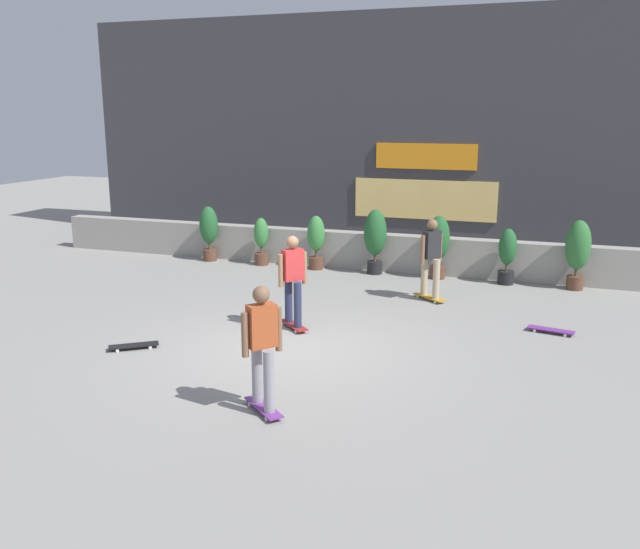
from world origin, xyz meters
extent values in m
plane|color=gray|center=(0.00, 0.00, 0.00)|extent=(48.00, 48.00, 0.00)
cube|color=gray|center=(0.00, 6.00, 0.45)|extent=(18.00, 0.40, 0.90)
cube|color=#38383D|center=(0.00, 10.00, 3.25)|extent=(20.00, 2.00, 6.50)
cube|color=orange|center=(0.50, 8.96, 2.60)|extent=(2.80, 0.08, 0.70)
cube|color=#F2CC72|center=(0.50, 8.97, 1.40)|extent=(4.00, 0.06, 1.10)
cylinder|color=brown|center=(-4.47, 5.55, 0.15)|extent=(0.36, 0.36, 0.30)
cylinder|color=brown|center=(-4.47, 5.55, 0.38)|extent=(0.06, 0.06, 0.15)
ellipsoid|color=#235B2D|center=(-4.47, 5.55, 0.94)|extent=(0.48, 0.48, 0.98)
cylinder|color=brown|center=(-2.99, 5.55, 0.15)|extent=(0.36, 0.36, 0.30)
cylinder|color=brown|center=(-2.99, 5.55, 0.38)|extent=(0.06, 0.06, 0.15)
ellipsoid|color=#387F3D|center=(-2.99, 5.55, 0.83)|extent=(0.37, 0.37, 0.75)
cylinder|color=brown|center=(-1.51, 5.55, 0.15)|extent=(0.36, 0.36, 0.30)
cylinder|color=brown|center=(-1.51, 5.55, 0.38)|extent=(0.06, 0.06, 0.15)
ellipsoid|color=#387F3D|center=(-1.51, 5.55, 0.89)|extent=(0.43, 0.43, 0.88)
cylinder|color=black|center=(-0.02, 5.55, 0.15)|extent=(0.36, 0.36, 0.30)
cylinder|color=brown|center=(-0.02, 5.55, 0.38)|extent=(0.06, 0.06, 0.15)
ellipsoid|color=#235B2D|center=(-0.02, 5.55, 1.00)|extent=(0.54, 0.54, 1.10)
cylinder|color=brown|center=(1.49, 5.55, 0.15)|extent=(0.36, 0.36, 0.30)
cylinder|color=brown|center=(1.49, 5.55, 0.38)|extent=(0.06, 0.06, 0.15)
ellipsoid|color=#235B2D|center=(1.49, 5.55, 0.97)|extent=(0.51, 0.51, 1.03)
cylinder|color=black|center=(3.05, 5.55, 0.15)|extent=(0.36, 0.36, 0.30)
cylinder|color=brown|center=(3.05, 5.55, 0.38)|extent=(0.06, 0.06, 0.15)
ellipsoid|color=#235B2D|center=(3.05, 5.55, 0.86)|extent=(0.40, 0.40, 0.82)
cylinder|color=brown|center=(4.52, 5.55, 0.15)|extent=(0.36, 0.36, 0.30)
cylinder|color=brown|center=(4.52, 5.55, 0.38)|extent=(0.06, 0.06, 0.15)
ellipsoid|color=#2D6B33|center=(4.52, 5.55, 0.99)|extent=(0.53, 0.53, 1.09)
cube|color=maroon|center=(-0.32, 0.95, 0.07)|extent=(0.73, 0.68, 0.02)
cylinder|color=silver|center=(-0.07, 0.84, 0.03)|extent=(0.06, 0.06, 0.06)
cylinder|color=silver|center=(-0.18, 0.72, 0.03)|extent=(0.06, 0.06, 0.06)
cylinder|color=silver|center=(-0.46, 1.18, 0.03)|extent=(0.06, 0.06, 0.06)
cylinder|color=silver|center=(-0.57, 1.06, 0.03)|extent=(0.06, 0.06, 0.06)
cylinder|color=#282D4C|center=(-0.19, 0.83, 0.49)|extent=(0.14, 0.14, 0.82)
cylinder|color=#282D4C|center=(-0.45, 1.07, 0.49)|extent=(0.14, 0.14, 0.82)
cube|color=red|center=(-0.32, 0.95, 1.18)|extent=(0.39, 0.40, 0.56)
sphere|color=#9E7051|center=(-0.32, 0.95, 1.59)|extent=(0.22, 0.22, 0.22)
cylinder|color=#9E7051|center=(-0.16, 1.13, 1.10)|extent=(0.09, 0.09, 0.58)
cylinder|color=#9E7051|center=(-0.48, 0.77, 1.10)|extent=(0.09, 0.09, 0.58)
cube|color=#72338C|center=(0.59, -2.43, 0.07)|extent=(0.73, 0.68, 0.02)
cylinder|color=silver|center=(0.34, -2.32, 0.03)|extent=(0.06, 0.06, 0.06)
cylinder|color=silver|center=(0.45, -2.20, 0.03)|extent=(0.06, 0.06, 0.06)
cylinder|color=silver|center=(0.73, -2.66, 0.03)|extent=(0.06, 0.06, 0.06)
cylinder|color=silver|center=(0.84, -2.54, 0.03)|extent=(0.06, 0.06, 0.06)
cylinder|color=gray|center=(0.45, -2.31, 0.49)|extent=(0.14, 0.14, 0.82)
cylinder|color=gray|center=(0.73, -2.55, 0.49)|extent=(0.14, 0.14, 0.82)
cube|color=#B24C26|center=(0.59, -2.43, 1.18)|extent=(0.39, 0.40, 0.56)
sphere|color=brown|center=(0.59, -2.43, 1.59)|extent=(0.22, 0.22, 0.22)
cylinder|color=brown|center=(0.44, -2.61, 1.10)|extent=(0.09, 0.09, 0.58)
cylinder|color=brown|center=(0.74, -2.26, 1.10)|extent=(0.09, 0.09, 0.58)
cube|color=#BF8C26|center=(1.66, 3.63, 0.07)|extent=(0.76, 0.64, 0.02)
cylinder|color=silver|center=(1.92, 3.53, 0.03)|extent=(0.06, 0.06, 0.06)
cylinder|color=silver|center=(1.82, 3.41, 0.03)|extent=(0.06, 0.06, 0.06)
cylinder|color=silver|center=(1.50, 3.85, 0.03)|extent=(0.06, 0.06, 0.06)
cylinder|color=silver|center=(1.41, 3.72, 0.03)|extent=(0.06, 0.06, 0.06)
cylinder|color=tan|center=(1.81, 3.52, 0.49)|extent=(0.14, 0.14, 0.82)
cylinder|color=tan|center=(1.52, 3.74, 0.49)|extent=(0.14, 0.14, 0.82)
cube|color=#262628|center=(1.66, 3.63, 1.18)|extent=(0.38, 0.41, 0.56)
sphere|color=brown|center=(1.66, 3.63, 1.59)|extent=(0.22, 0.22, 0.22)
cylinder|color=brown|center=(1.81, 3.81, 1.10)|extent=(0.09, 0.09, 0.58)
cylinder|color=brown|center=(1.52, 3.44, 1.10)|extent=(0.09, 0.09, 0.58)
cube|color=black|center=(-2.40, -0.93, 0.07)|extent=(0.76, 0.63, 0.02)
cylinder|color=silver|center=(-2.24, -0.72, 0.03)|extent=(0.06, 0.06, 0.06)
cylinder|color=silver|center=(-2.15, -0.85, 0.03)|extent=(0.06, 0.06, 0.06)
cylinder|color=silver|center=(-2.66, -1.02, 0.03)|extent=(0.06, 0.06, 0.06)
cylinder|color=silver|center=(-2.57, -1.15, 0.03)|extent=(0.06, 0.06, 0.06)
cube|color=#72338C|center=(4.08, 2.18, 0.07)|extent=(0.82, 0.35, 0.02)
cylinder|color=silver|center=(3.81, 2.15, 0.03)|extent=(0.06, 0.04, 0.06)
cylinder|color=silver|center=(3.84, 2.31, 0.03)|extent=(0.06, 0.04, 0.06)
cylinder|color=silver|center=(4.32, 2.06, 0.03)|extent=(0.06, 0.04, 0.06)
cylinder|color=silver|center=(4.35, 2.21, 0.03)|extent=(0.06, 0.04, 0.06)
camera|label=1|loc=(3.97, -9.91, 3.82)|focal=38.09mm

